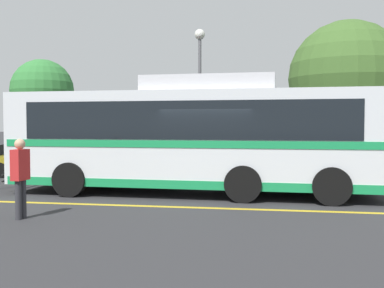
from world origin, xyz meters
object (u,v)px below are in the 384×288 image
pedestrian_1 (20,173)px  tree_0 (42,91)px  parked_car_2 (294,161)px  transit_bus (193,136)px  street_lamp (200,74)px  parked_car_1 (131,161)px  tree_3 (347,79)px

pedestrian_1 → tree_0: 12.68m
parked_car_2 → pedestrian_1: pedestrian_1 is taller
pedestrian_1 → tree_0: tree_0 is taller
transit_bus → tree_0: (-8.52, 7.02, 1.97)m
street_lamp → transit_bus: bearing=-83.5°
pedestrian_1 → transit_bus: bearing=147.6°
street_lamp → pedestrian_1: bearing=-103.6°
transit_bus → pedestrian_1: size_ratio=6.33×
tree_0 → street_lamp: bearing=-6.9°
street_lamp → parked_car_1: bearing=-132.5°
parked_car_2 → tree_3: tree_3 is taller
parked_car_1 → pedestrian_1: pedestrian_1 is taller
transit_bus → parked_car_2: bearing=-40.1°
transit_bus → tree_0: tree_0 is taller
transit_bus → street_lamp: street_lamp is taller
parked_car_1 → street_lamp: bearing=141.2°
pedestrian_1 → street_lamp: street_lamp is taller
transit_bus → parked_car_1: (-3.02, 3.53, -1.08)m
pedestrian_1 → tree_3: tree_3 is taller
parked_car_1 → parked_car_2: bearing=93.8°
parked_car_2 → tree_0: tree_0 is taller
tree_0 → parked_car_2: bearing=-16.5°
parked_car_2 → tree_3: bearing=-29.9°
pedestrian_1 → street_lamp: size_ratio=0.29×
parked_car_1 → transit_bus: bearing=44.2°
tree_3 → transit_bus: bearing=-127.2°
pedestrian_1 → parked_car_2: bearing=145.4°
tree_0 → parked_car_1: bearing=-32.3°
pedestrian_1 → tree_3: (8.82, 11.60, 3.09)m
pedestrian_1 → tree_0: (-5.36, 11.17, 2.71)m
street_lamp → tree_0: size_ratio=1.19×
transit_bus → parked_car_1: bearing=42.2°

